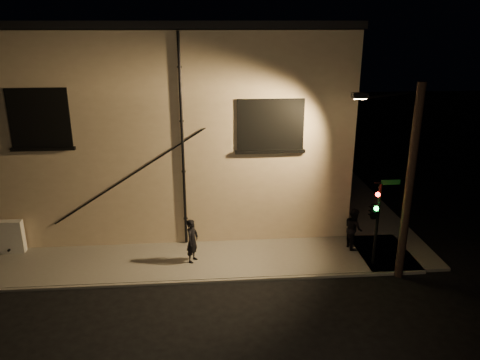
{
  "coord_description": "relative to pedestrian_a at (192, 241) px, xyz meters",
  "views": [
    {
      "loc": [
        -1.04,
        -14.59,
        8.8
      ],
      "look_at": [
        0.32,
        1.8,
        3.18
      ],
      "focal_mm": 35.0,
      "sensor_mm": 36.0,
      "label": 1
    }
  ],
  "objects": [
    {
      "name": "traffic_signal",
      "position": [
        6.57,
        -0.87,
        1.38
      ],
      "size": [
        1.29,
        1.96,
        3.32
      ],
      "color": "black",
      "rests_on": "sidewalk"
    },
    {
      "name": "ground",
      "position": [
        1.51,
        -1.37,
        -0.97
      ],
      "size": [
        90.0,
        90.0,
        0.0
      ],
      "primitive_type": "plane",
      "color": "black"
    },
    {
      "name": "sidewalk",
      "position": [
        2.74,
        3.02,
        -0.91
      ],
      "size": [
        21.0,
        16.0,
        0.12
      ],
      "color": "slate",
      "rests_on": "ground"
    },
    {
      "name": "streetlamp_pole",
      "position": [
        7.35,
        -1.45,
        2.75
      ],
      "size": [
        2.02,
        1.39,
        6.97
      ],
      "color": "black",
      "rests_on": "ground"
    },
    {
      "name": "building",
      "position": [
        -1.49,
        7.62,
        3.43
      ],
      "size": [
        16.2,
        12.23,
        8.8
      ],
      "color": "beige",
      "rests_on": "ground"
    },
    {
      "name": "pedestrian_b",
      "position": [
        6.39,
        0.59,
        -0.01
      ],
      "size": [
        0.73,
        0.88,
        1.68
      ],
      "primitive_type": "imported",
      "rotation": [
        0.0,
        0.0,
        1.69
      ],
      "color": "black",
      "rests_on": "sidewalk"
    },
    {
      "name": "pedestrian_a",
      "position": [
        0.0,
        0.0,
        0.0
      ],
      "size": [
        0.64,
        0.74,
        1.7
      ],
      "primitive_type": "imported",
      "rotation": [
        0.0,
        0.0,
        1.11
      ],
      "color": "black",
      "rests_on": "sidewalk"
    }
  ]
}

